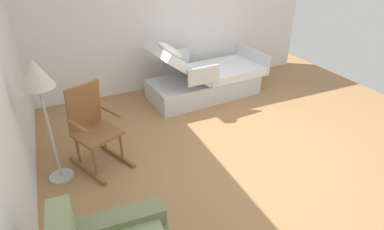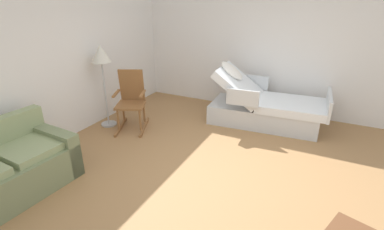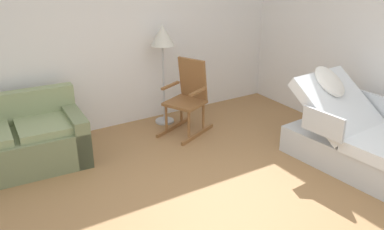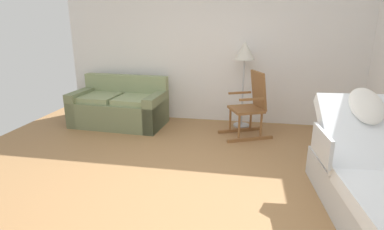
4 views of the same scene
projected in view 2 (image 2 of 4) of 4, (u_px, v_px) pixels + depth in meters
The scene contains 7 objects.
ground_plane at pixel (213, 171), 4.05m from camera, with size 6.55×6.55×0.00m, color #9E7247.
back_wall at pixel (59, 56), 4.61m from camera, with size 5.44×0.10×2.70m, color white.
side_wall at pixel (267, 44), 5.73m from camera, with size 0.10×5.43×2.70m, color white.
hospital_bed at pixel (264, 108), 5.41m from camera, with size 1.12×2.12×1.15m.
couch at pixel (1, 174), 3.45m from camera, with size 1.65×0.95×0.85m.
rocking_chair at pixel (131, 101), 5.20m from camera, with size 0.89×0.74×1.05m.
floor_lamp at pixel (101, 59), 5.00m from camera, with size 0.34×0.34×1.48m.
Camera 2 is at (-3.20, -1.26, 2.28)m, focal length 27.39 mm.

